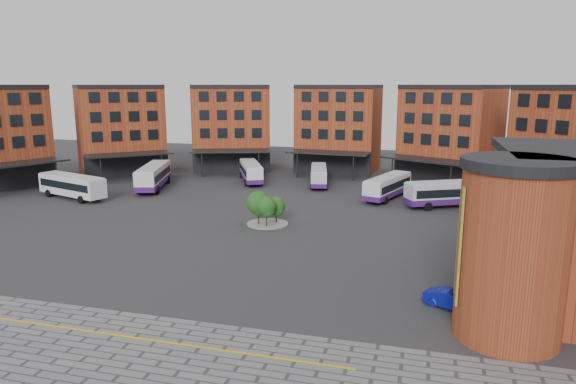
% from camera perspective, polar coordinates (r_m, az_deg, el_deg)
% --- Properties ---
extents(ground, '(160.00, 160.00, 0.00)m').
position_cam_1_polar(ground, '(44.78, -9.42, -7.32)').
color(ground, '#28282B').
rests_on(ground, ground).
extents(yellow_line, '(26.00, 0.15, 0.02)m').
position_cam_1_polar(yellow_line, '(32.54, -16.69, -15.24)').
color(yellow_line, gold).
rests_on(yellow_line, paving_zone).
extents(main_building, '(94.14, 42.48, 14.60)m').
position_cam_1_polar(main_building, '(80.23, -1.32, 6.58)').
color(main_building, brown).
rests_on(main_building, ground).
extents(tree_island, '(4.40, 4.40, 3.68)m').
position_cam_1_polar(tree_island, '(53.90, -2.55, -1.64)').
color(tree_island, gray).
rests_on(tree_island, ground).
extents(bus_a, '(11.17, 5.78, 3.09)m').
position_cam_1_polar(bus_a, '(72.38, -22.88, 0.75)').
color(bus_a, silver).
rests_on(bus_a, ground).
extents(bus_b, '(6.14, 12.12, 3.34)m').
position_cam_1_polar(bus_b, '(75.64, -14.72, 1.73)').
color(bus_b, silver).
rests_on(bus_b, ground).
extents(bus_c, '(6.81, 10.53, 2.97)m').
position_cam_1_polar(bus_c, '(78.60, -4.15, 2.31)').
color(bus_c, white).
rests_on(bus_c, ground).
extents(bus_d, '(4.23, 10.03, 2.75)m').
position_cam_1_polar(bus_d, '(75.74, 3.43, 1.86)').
color(bus_d, silver).
rests_on(bus_d, ground).
extents(bus_e, '(5.59, 10.79, 2.97)m').
position_cam_1_polar(bus_e, '(68.00, 11.03, 0.62)').
color(bus_e, silver).
rests_on(bus_e, ground).
extents(bus_f, '(11.15, 7.50, 3.16)m').
position_cam_1_polar(bus_f, '(65.11, 17.66, -0.12)').
color(bus_f, silver).
rests_on(bus_f, ground).
extents(blue_car, '(3.99, 2.78, 1.25)m').
position_cam_1_polar(blue_car, '(36.32, 17.83, -11.36)').
color(blue_car, '#0B1397').
rests_on(blue_car, ground).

